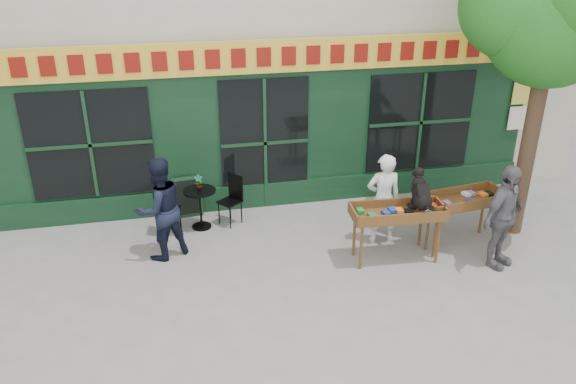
% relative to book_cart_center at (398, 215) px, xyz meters
% --- Properties ---
extents(ground, '(80.00, 80.00, 0.00)m').
position_rel_book_cart_center_xyz_m(ground, '(-1.75, 0.17, -0.82)').
color(ground, slate).
rests_on(ground, ground).
extents(book_cart_center, '(1.54, 0.72, 0.99)m').
position_rel_book_cart_center_xyz_m(book_cart_center, '(0.00, 0.00, 0.00)').
color(book_cart_center, brown).
rests_on(book_cart_center, ground).
extents(dog, '(0.38, 0.62, 0.60)m').
position_rel_book_cart_center_xyz_m(dog, '(0.35, -0.05, 0.47)').
color(dog, black).
rests_on(dog, book_cart_center).
extents(woman, '(0.62, 0.43, 1.65)m').
position_rel_book_cart_center_xyz_m(woman, '(0.00, 0.65, 0.00)').
color(woman, silver).
rests_on(woman, ground).
extents(book_cart_right, '(1.57, 0.83, 0.99)m').
position_rel_book_cart_center_xyz_m(book_cart_right, '(1.28, 0.22, 0.00)').
color(book_cart_right, brown).
rests_on(book_cart_right, ground).
extents(man_right, '(1.12, 0.87, 1.77)m').
position_rel_book_cart_center_xyz_m(man_right, '(1.58, -0.53, 0.06)').
color(man_right, '#56555A').
rests_on(man_right, ground).
extents(bistro_table, '(0.60, 0.60, 0.76)m').
position_rel_book_cart_center_xyz_m(bistro_table, '(-3.10, 1.83, -0.28)').
color(bistro_table, black).
rests_on(bistro_table, ground).
extents(bistro_chair_left, '(0.41, 0.40, 0.95)m').
position_rel_book_cart_center_xyz_m(bistro_chair_left, '(-3.73, 1.74, -0.26)').
color(bistro_chair_left, black).
rests_on(bistro_chair_left, ground).
extents(bistro_chair_right, '(0.51, 0.51, 0.95)m').
position_rel_book_cart_center_xyz_m(bistro_chair_right, '(-2.48, 1.93, -0.26)').
color(bistro_chair_right, black).
rests_on(bistro_chair_right, ground).
extents(potted_plant, '(0.17, 0.13, 0.29)m').
position_rel_book_cart_center_xyz_m(potted_plant, '(-3.10, 1.83, 0.09)').
color(potted_plant, gray).
rests_on(potted_plant, bistro_table).
extents(man_left, '(1.08, 1.00, 1.78)m').
position_rel_book_cart_center_xyz_m(man_left, '(-3.80, 0.93, 0.07)').
color(man_left, black).
rests_on(man_left, ground).
extents(chalkboard, '(0.58, 0.25, 0.79)m').
position_rel_book_cart_center_xyz_m(chalkboard, '(-3.31, 2.36, -0.42)').
color(chalkboard, black).
rests_on(chalkboard, ground).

